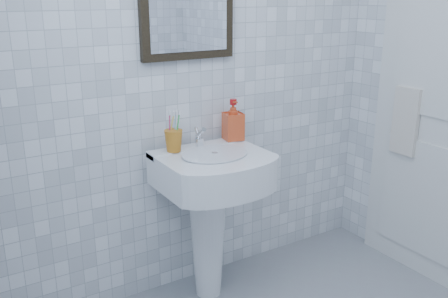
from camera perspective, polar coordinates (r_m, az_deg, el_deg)
wall_back at (r=2.58m, az=-2.70°, el=10.58°), size 2.20×0.02×2.50m
wall_left at (r=1.09m, az=-22.61°, el=-0.33°), size 0.02×2.40×2.50m
washbasin at (r=2.55m, az=-1.64°, el=-5.92°), size 0.53×0.39×0.82m
faucet at (r=2.52m, az=-2.81°, el=1.21°), size 0.04×0.10×0.11m
toothbrush_cup at (r=2.45m, az=-5.78°, el=0.95°), size 0.11×0.11×0.11m
soap_dispenser at (r=2.63m, az=1.05°, el=3.35°), size 0.11×0.11×0.21m
bathroom_door at (r=2.87m, az=23.48°, el=4.81°), size 0.04×0.80×2.00m
towel_ring at (r=2.95m, az=20.64°, el=6.42°), size 0.01×0.18×0.18m
hand_towel at (r=2.97m, az=20.03°, el=2.99°), size 0.03×0.16×0.38m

